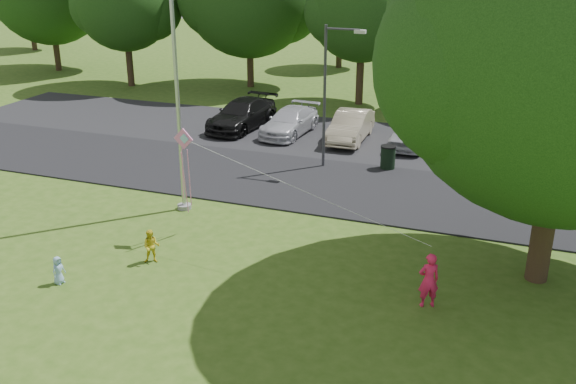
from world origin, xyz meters
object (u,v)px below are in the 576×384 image
(kite, at_px, (189,153))
(trash_can, at_px, (388,158))
(child_yellow, at_px, (151,246))
(street_lamp, at_px, (330,85))
(big_tree, at_px, (568,50))
(woman, at_px, (429,280))
(child_blue, at_px, (58,270))
(flagpole, at_px, (177,95))

(kite, bearing_deg, trash_can, 66.20)
(child_yellow, xyz_separation_m, kite, (0.32, 2.00, 2.36))
(street_lamp, xyz_separation_m, trash_can, (2.42, 0.63, -3.06))
(trash_can, distance_m, big_tree, 11.58)
(street_lamp, relative_size, child_yellow, 5.68)
(trash_can, bearing_deg, woman, -72.65)
(child_blue, bearing_deg, trash_can, -19.58)
(big_tree, xyz_separation_m, kite, (-10.44, -0.81, -3.60))
(woman, bearing_deg, trash_can, -100.38)
(street_lamp, height_order, child_blue, street_lamp)
(child_yellow, bearing_deg, child_blue, -154.57)
(big_tree, bearing_deg, street_lamp, 138.44)
(big_tree, height_order, kite, big_tree)
(woman, bearing_deg, flagpole, -49.40)
(street_lamp, distance_m, kite, 8.48)
(child_yellow, height_order, child_blue, child_yellow)
(flagpole, relative_size, big_tree, 0.87)
(child_blue, bearing_deg, big_tree, -61.09)
(woman, distance_m, child_yellow, 8.15)
(flagpole, bearing_deg, woman, -21.68)
(big_tree, relative_size, child_blue, 13.85)
(street_lamp, xyz_separation_m, kite, (-2.13, -8.18, -0.70))
(street_lamp, distance_m, big_tree, 11.48)
(trash_can, xyz_separation_m, woman, (3.27, -10.47, 0.25))
(street_lamp, xyz_separation_m, woman, (5.69, -9.84, -2.81))
(trash_can, relative_size, child_yellow, 0.99)
(trash_can, xyz_separation_m, child_yellow, (-4.87, -10.81, 0.00))
(flagpole, distance_m, trash_can, 9.76)
(woman, xyz_separation_m, child_yellow, (-8.14, -0.34, -0.25))
(child_yellow, bearing_deg, street_lamp, 53.31)
(flagpole, relative_size, child_yellow, 9.53)
(street_lamp, xyz_separation_m, child_yellow, (-2.45, -10.18, -3.06))
(trash_can, distance_m, kite, 10.19)
(street_lamp, bearing_deg, trash_can, 14.01)
(woman, relative_size, child_blue, 1.86)
(child_yellow, bearing_deg, big_tree, -8.51)
(big_tree, bearing_deg, child_blue, -158.91)
(big_tree, height_order, woman, big_tree)
(flagpole, bearing_deg, child_blue, -96.22)
(street_lamp, bearing_deg, flagpole, -120.68)
(kite, bearing_deg, street_lamp, 78.93)
(flagpole, height_order, big_tree, big_tree)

